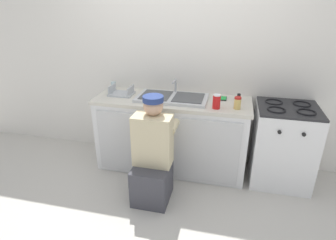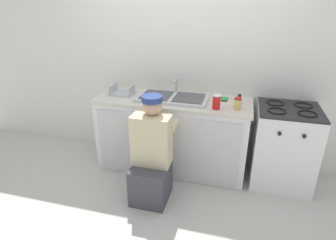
# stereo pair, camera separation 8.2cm
# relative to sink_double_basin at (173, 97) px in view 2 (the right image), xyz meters

# --- Properties ---
(ground_plane) EXTENTS (12.00, 12.00, 0.00)m
(ground_plane) POSITION_rel_sink_double_basin_xyz_m (0.00, -0.30, -0.90)
(ground_plane) COLOR beige
(back_wall) EXTENTS (6.00, 0.10, 2.50)m
(back_wall) POSITION_rel_sink_double_basin_xyz_m (0.00, 0.35, 0.35)
(back_wall) COLOR silver
(back_wall) RESTS_ON ground_plane
(counter_cabinet) EXTENTS (1.74, 0.62, 0.84)m
(counter_cabinet) POSITION_rel_sink_double_basin_xyz_m (0.00, -0.01, -0.48)
(counter_cabinet) COLOR white
(counter_cabinet) RESTS_ON ground_plane
(countertop) EXTENTS (1.78, 0.62, 0.04)m
(countertop) POSITION_rel_sink_double_basin_xyz_m (0.00, -0.00, -0.04)
(countertop) COLOR beige
(countertop) RESTS_ON counter_cabinet
(sink_double_basin) EXTENTS (0.80, 0.44, 0.19)m
(sink_double_basin) POSITION_rel_sink_double_basin_xyz_m (0.00, 0.00, 0.00)
(sink_double_basin) COLOR silver
(sink_double_basin) RESTS_ON countertop
(stove_range) EXTENTS (0.63, 0.62, 0.91)m
(stove_range) POSITION_rel_sink_double_basin_xyz_m (1.26, -0.00, -0.45)
(stove_range) COLOR white
(stove_range) RESTS_ON ground_plane
(plumber_person) EXTENTS (0.42, 0.61, 1.10)m
(plumber_person) POSITION_rel_sink_double_basin_xyz_m (-0.05, -0.64, -0.44)
(plumber_person) COLOR #3F3F47
(plumber_person) RESTS_ON ground_plane
(dish_rack_tray) EXTENTS (0.28, 0.22, 0.11)m
(dish_rack_tray) POSITION_rel_sink_double_basin_xyz_m (-0.62, 0.01, 0.01)
(dish_rack_tray) COLOR #B2B7BC
(dish_rack_tray) RESTS_ON countertop
(condiment_jar) EXTENTS (0.07, 0.07, 0.13)m
(condiment_jar) POSITION_rel_sink_double_basin_xyz_m (0.73, -0.14, 0.05)
(condiment_jar) COLOR #DBB760
(condiment_jar) RESTS_ON countertop
(spice_bottle_red) EXTENTS (0.04, 0.04, 0.10)m
(spice_bottle_red) POSITION_rel_sink_double_basin_xyz_m (0.74, 0.04, 0.03)
(spice_bottle_red) COLOR red
(spice_bottle_red) RESTS_ON countertop
(cell_phone) EXTENTS (0.07, 0.14, 0.01)m
(cell_phone) POSITION_rel_sink_double_basin_xyz_m (0.57, 0.14, -0.01)
(cell_phone) COLOR black
(cell_phone) RESTS_ON countertop
(water_glass) EXTENTS (0.06, 0.06, 0.10)m
(water_glass) POSITION_rel_sink_double_basin_xyz_m (-0.79, 0.18, 0.03)
(water_glass) COLOR #ADC6CC
(water_glass) RESTS_ON countertop
(soda_cup_red) EXTENTS (0.08, 0.08, 0.15)m
(soda_cup_red) POSITION_rel_sink_double_basin_xyz_m (0.51, -0.18, 0.06)
(soda_cup_red) COLOR red
(soda_cup_red) RESTS_ON countertop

